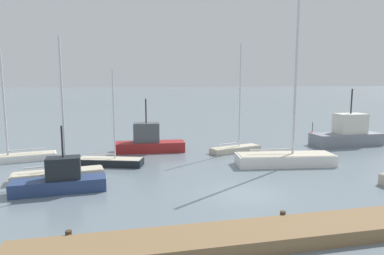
% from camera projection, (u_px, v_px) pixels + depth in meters
% --- Properties ---
extents(ground_plane, '(600.00, 600.00, 0.00)m').
position_uv_depth(ground_plane, '(245.00, 194.00, 18.74)').
color(ground_plane, slate).
extents(dock_pier, '(21.70, 2.32, 0.67)m').
position_uv_depth(dock_pier, '(296.00, 232.00, 13.43)').
color(dock_pier, olive).
rests_on(dock_pier, ground_plane).
extents(sailboat_0, '(7.36, 3.04, 12.78)m').
position_uv_depth(sailboat_0, '(285.00, 157.00, 25.05)').
color(sailboat_0, white).
rests_on(sailboat_0, ground_plane).
extents(sailboat_1, '(6.14, 2.63, 8.50)m').
position_uv_depth(sailboat_1, '(15.00, 156.00, 26.18)').
color(sailboat_1, white).
rests_on(sailboat_1, ground_plane).
extents(sailboat_3, '(5.59, 2.11, 8.88)m').
position_uv_depth(sailboat_3, '(59.00, 173.00, 21.45)').
color(sailboat_3, '#BCB29E').
rests_on(sailboat_3, ground_plane).
extents(sailboat_4, '(4.84, 2.49, 9.31)m').
position_uv_depth(sailboat_4, '(236.00, 147.00, 29.62)').
color(sailboat_4, '#BCB29E').
rests_on(sailboat_4, ground_plane).
extents(sailboat_5, '(4.96, 2.74, 6.96)m').
position_uv_depth(sailboat_5, '(110.00, 161.00, 24.89)').
color(sailboat_5, black).
rests_on(sailboat_5, ground_plane).
extents(fishing_boat_0, '(6.81, 2.43, 5.42)m').
position_uv_depth(fishing_boat_0, '(347.00, 134.00, 32.75)').
color(fishing_boat_0, gray).
rests_on(fishing_boat_0, ground_plane).
extents(fishing_boat_1, '(6.11, 2.22, 4.64)m').
position_uv_depth(fishing_boat_1, '(149.00, 142.00, 29.72)').
color(fishing_boat_1, maroon).
rests_on(fishing_boat_1, ground_plane).
extents(fishing_boat_2, '(5.12, 1.75, 3.74)m').
position_uv_depth(fishing_boat_2, '(61.00, 180.00, 19.02)').
color(fishing_boat_2, navy).
rests_on(fishing_boat_2, ground_plane).
extents(channel_buoy_0, '(0.55, 0.55, 1.60)m').
position_uv_depth(channel_buoy_0, '(312.00, 134.00, 37.88)').
color(channel_buoy_0, red).
rests_on(channel_buoy_0, ground_plane).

